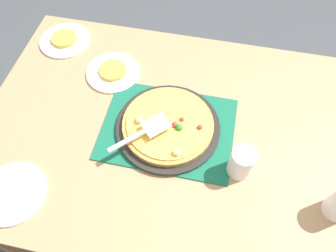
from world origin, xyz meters
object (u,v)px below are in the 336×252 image
pizza (168,124)px  plate_side (13,193)px  cup_far (241,163)px  served_slice_right (113,70)px  pizza_server (144,132)px  pizza_pan (168,127)px  served_slice_left (64,38)px  plate_near_left (65,41)px  plate_far_right (113,72)px

pizza → plate_side: (0.44, 0.35, -0.03)m
pizza → cup_far: 0.29m
served_slice_right → pizza_server: size_ratio=0.57×
pizza → served_slice_right: size_ratio=3.00×
plate_side → pizza_server: bearing=-143.4°
pizza_pan → served_slice_right: bearing=-38.2°
pizza_server → cup_far: bearing=172.6°
pizza_pan → cup_far: size_ratio=3.17×
pizza → served_slice_left: size_ratio=3.00×
plate_near_left → served_slice_left: size_ratio=2.00×
pizza_pan → plate_far_right: size_ratio=1.73×
pizza_pan → cup_far: (-0.27, 0.11, 0.05)m
pizza_pan → plate_near_left: (0.54, -0.35, -0.01)m
plate_far_right → plate_near_left: bearing=-26.9°
plate_far_right → plate_side: (0.17, 0.57, 0.00)m
pizza → plate_far_right: (0.28, -0.22, -0.03)m
plate_side → served_slice_left: 0.71m
pizza_pan → plate_near_left: size_ratio=1.73×
served_slice_right → plate_far_right: bearing=0.0°
pizza → cup_far: (-0.27, 0.11, 0.03)m
plate_side → cup_far: (-0.71, -0.24, 0.06)m
served_slice_left → served_slice_right: same height
served_slice_left → served_slice_right: bearing=153.1°
pizza → pizza_server: bearing=44.6°
served_slice_right → pizza: bearing=141.7°
cup_far → pizza_pan: bearing=-22.9°
plate_near_left → plate_far_right: same height
plate_far_right → cup_far: (-0.54, 0.33, 0.06)m
served_slice_left → cup_far: 0.94m
pizza → plate_side: bearing=38.0°
plate_near_left → served_slice_left: 0.01m
plate_near_left → cup_far: 0.94m
pizza_pan → plate_side: bearing=38.1°
pizza → pizza_server: 0.10m
pizza_pan → pizza_server: 0.11m
plate_far_right → served_slice_right: bearing=0.0°
plate_far_right → cup_far: cup_far is taller
pizza_pan → plate_side: (0.44, 0.35, -0.01)m
served_slice_right → pizza_server: bearing=125.9°
pizza_pan → plate_near_left: 0.65m
pizza → cup_far: cup_far is taller
plate_near_left → served_slice_left: served_slice_left is taller
pizza → plate_near_left: size_ratio=1.50×
plate_near_left → served_slice_left: (0.00, 0.00, 0.01)m
plate_near_left → served_slice_left: bearing=0.0°
pizza_server → pizza: bearing=-135.4°
served_slice_left → plate_near_left: bearing=0.0°
plate_far_right → plate_side: 0.59m
pizza → served_slice_left: 0.65m
pizza → served_slice_left: bearing=-33.1°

